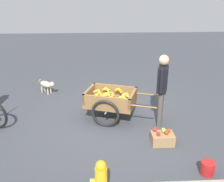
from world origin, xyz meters
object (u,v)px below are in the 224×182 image
Objects in this scene: fire_hydrant at (101,180)px; apple_crate at (162,138)px; fruit_cart at (111,101)px; plastic_bucket at (207,168)px; vendor_person at (162,84)px; dog at (47,85)px.

apple_crate is (-1.23, -1.41, -0.21)m from fire_hydrant.
apple_crate is (-0.98, 1.16, -0.31)m from fruit_cart.
plastic_bucket is (-1.77, -0.47, -0.22)m from fire_hydrant.
apple_crate is (0.54, -0.94, 0.01)m from plastic_bucket.
vendor_person is at bearing -98.35° from apple_crate.
dog is 4.43m from fire_hydrant.
plastic_bucket is at bearing 103.75° from vendor_person.
vendor_person is at bearing 161.78° from fruit_cart.
fire_hydrant is at bearing 48.83° from apple_crate.
plastic_bucket is 1.09m from apple_crate.
plastic_bucket is 0.53× the size of apple_crate.
plastic_bucket is (-0.43, 1.74, -0.84)m from vendor_person.
apple_crate is at bearing 130.20° from fruit_cart.
vendor_person reaches higher than fire_hydrant.
fire_hydrant is at bearing 109.95° from dog.
fruit_cart is at bearing -54.09° from plastic_bucket.
dog is at bearing -70.05° from fire_hydrant.
dog reaches higher than plastic_bucket.
fruit_cart is 2.61m from plastic_bucket.
fire_hydrant reaches higher than plastic_bucket.
fruit_cart is 1.12× the size of vendor_person.
apple_crate is at bearing -60.07° from plastic_bucket.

